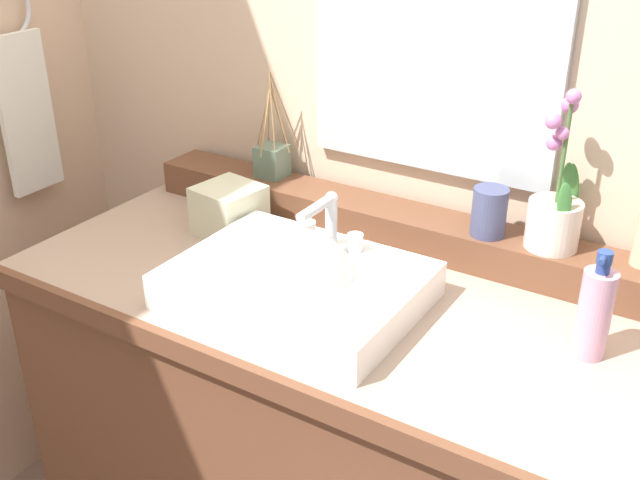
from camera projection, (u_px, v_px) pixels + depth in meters
name	position (u px, v px, depth m)	size (l,w,h in m)	color
vanity_cabinet	(329.00, 452.00, 1.70)	(1.28, 0.64, 0.89)	brown
back_ledge	(387.00, 222.00, 1.67)	(1.20, 0.12, 0.08)	brown
sink_basin	(295.00, 287.00, 1.42)	(0.46, 0.35, 0.27)	white
soap_bar	(272.00, 229.00, 1.54)	(0.07, 0.04, 0.02)	beige
potted_plant	(555.00, 211.00, 1.44)	(0.10, 0.12, 0.32)	silver
tumbler_cup	(489.00, 212.00, 1.50)	(0.07, 0.07, 0.10)	#41476C
reed_diffuser	(272.00, 159.00, 1.79)	(0.09, 0.11, 0.25)	slate
lotion_bottle	(595.00, 312.00, 1.25)	(0.06, 0.06, 0.20)	#C991AC
tissue_box	(229.00, 210.00, 1.68)	(0.13, 0.13, 0.11)	beige
mirror	(433.00, 65.00, 1.54)	(0.55, 0.02, 0.45)	silver
towel_ring	(3.00, 9.00, 1.81)	(0.16, 0.16, 0.01)	silver
hand_towel	(27.00, 114.00, 1.92)	(0.02, 0.15, 0.41)	white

